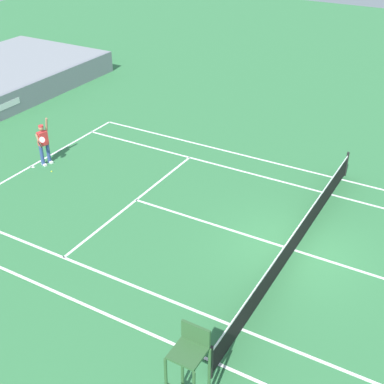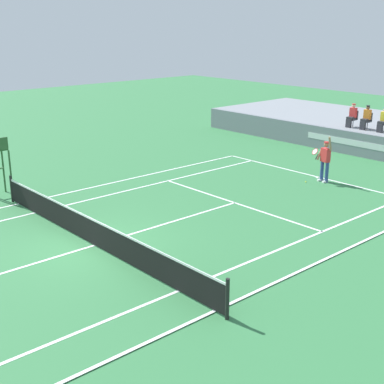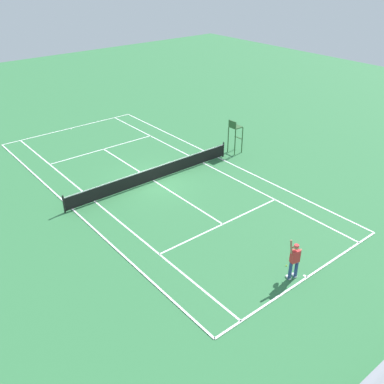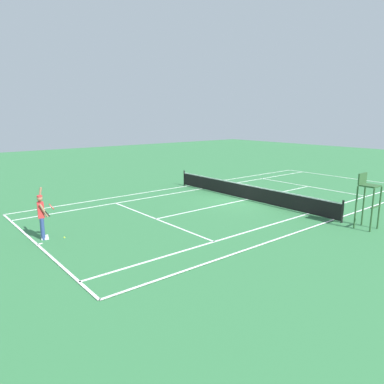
# 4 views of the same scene
# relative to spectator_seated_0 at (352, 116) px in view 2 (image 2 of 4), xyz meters

# --- Properties ---
(ground_plane) EXTENTS (80.00, 80.00, 0.00)m
(ground_plane) POSITION_rel_spectator_seated_0_xyz_m (2.33, -17.92, -1.86)
(ground_plane) COLOR #337542
(court) EXTENTS (11.08, 23.88, 0.03)m
(court) POSITION_rel_spectator_seated_0_xyz_m (2.33, -17.92, -1.85)
(court) COLOR #337542
(court) RESTS_ON ground
(net) EXTENTS (11.98, 0.10, 1.07)m
(net) POSITION_rel_spectator_seated_0_xyz_m (2.33, -17.92, -1.34)
(net) COLOR black
(net) RESTS_ON ground
(barrier_wall) EXTENTS (24.42, 0.25, 1.25)m
(barrier_wall) POSITION_rel_spectator_seated_0_xyz_m (2.33, -1.06, -1.24)
(barrier_wall) COLOR gray
(barrier_wall) RESTS_ON ground
(spectator_seated_0) EXTENTS (0.44, 0.60, 1.27)m
(spectator_seated_0) POSITION_rel_spectator_seated_0_xyz_m (0.00, 0.00, 0.00)
(spectator_seated_0) COLOR #474C56
(spectator_seated_0) RESTS_ON bleacher_platform
(spectator_seated_1) EXTENTS (0.44, 0.60, 1.27)m
(spectator_seated_1) POSITION_rel_spectator_seated_0_xyz_m (0.86, 0.00, 0.00)
(spectator_seated_1) COLOR #474C56
(spectator_seated_1) RESTS_ON bleacher_platform
(spectator_seated_2) EXTENTS (0.44, 0.60, 1.27)m
(spectator_seated_2) POSITION_rel_spectator_seated_0_xyz_m (1.86, 0.00, 0.00)
(spectator_seated_2) COLOR #474C56
(spectator_seated_2) RESTS_ON bleacher_platform
(tennis_player) EXTENTS (0.83, 0.61, 2.08)m
(tennis_player) POSITION_rel_spectator_seated_0_xyz_m (2.86, -6.45, -0.87)
(tennis_player) COLOR navy
(tennis_player) RESTS_ON ground
(tennis_ball) EXTENTS (0.07, 0.07, 0.07)m
(tennis_ball) POSITION_rel_spectator_seated_0_xyz_m (2.42, -7.13, -1.83)
(tennis_ball) COLOR #D1E533
(tennis_ball) RESTS_ON ground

